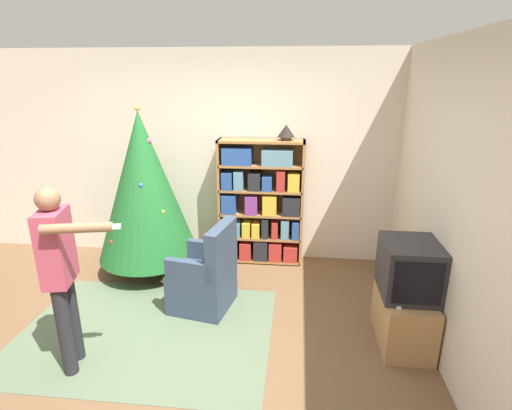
{
  "coord_description": "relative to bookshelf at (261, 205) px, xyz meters",
  "views": [
    {
      "loc": [
        0.93,
        -2.9,
        2.29
      ],
      "look_at": [
        0.53,
        0.88,
        1.05
      ],
      "focal_mm": 28.0,
      "sensor_mm": 36.0,
      "label": 1
    }
  ],
  "objects": [
    {
      "name": "ground_plane",
      "position": [
        -0.49,
        -1.78,
        -0.76
      ],
      "size": [
        14.0,
        14.0,
        0.0
      ],
      "primitive_type": "plane",
      "color": "brown"
    },
    {
      "name": "wall_back",
      "position": [
        -0.49,
        0.22,
        0.54
      ],
      "size": [
        8.0,
        0.1,
        2.6
      ],
      "color": "beige",
      "rests_on": "ground_plane"
    },
    {
      "name": "wall_right",
      "position": [
        1.69,
        -1.78,
        0.54
      ],
      "size": [
        0.1,
        8.0,
        2.6
      ],
      "color": "beige",
      "rests_on": "ground_plane"
    },
    {
      "name": "area_rug",
      "position": [
        -0.92,
        -1.62,
        -0.76
      ],
      "size": [
        2.32,
        1.7,
        0.01
      ],
      "color": "#56664C",
      "rests_on": "ground_plane"
    },
    {
      "name": "bookshelf",
      "position": [
        0.0,
        0.0,
        0.0
      ],
      "size": [
        1.04,
        0.28,
        1.56
      ],
      "color": "#A8703D",
      "rests_on": "ground_plane"
    },
    {
      "name": "tv_stand",
      "position": [
        1.42,
        -1.5,
        -0.52
      ],
      "size": [
        0.42,
        0.71,
        0.49
      ],
      "color": "tan",
      "rests_on": "ground_plane"
    },
    {
      "name": "television",
      "position": [
        1.42,
        -1.5,
        -0.04
      ],
      "size": [
        0.46,
        0.53,
        0.47
      ],
      "color": "#28282D",
      "rests_on": "tv_stand"
    },
    {
      "name": "game_remote",
      "position": [
        1.29,
        -1.71,
        -0.26
      ],
      "size": [
        0.04,
        0.12,
        0.02
      ],
      "color": "white",
      "rests_on": "tv_stand"
    },
    {
      "name": "christmas_tree",
      "position": [
        -1.3,
        -0.43,
        0.31
      ],
      "size": [
        1.16,
        1.16,
        1.99
      ],
      "color": "#4C3323",
      "rests_on": "ground_plane"
    },
    {
      "name": "armchair",
      "position": [
        -0.45,
        -1.14,
        -0.44
      ],
      "size": [
        0.67,
        0.66,
        0.92
      ],
      "rotation": [
        0.0,
        0.0,
        -1.76
      ],
      "color": "#334256",
      "rests_on": "ground_plane"
    },
    {
      "name": "standing_person",
      "position": [
        -1.33,
        -2.11,
        0.14
      ],
      "size": [
        0.69,
        0.46,
        1.53
      ],
      "rotation": [
        0.0,
        0.0,
        -1.35
      ],
      "color": "#232328",
      "rests_on": "ground_plane"
    },
    {
      "name": "table_lamp",
      "position": [
        0.29,
        0.01,
        0.9
      ],
      "size": [
        0.2,
        0.2,
        0.18
      ],
      "color": "#473828",
      "rests_on": "bookshelf"
    },
    {
      "name": "book_pile_near_tree",
      "position": [
        -0.94,
        -0.76,
        -0.7
      ],
      "size": [
        0.23,
        0.16,
        0.11
      ],
      "color": "gold",
      "rests_on": "ground_plane"
    }
  ]
}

